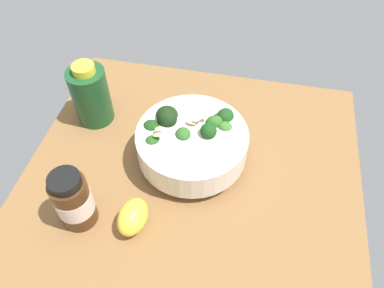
# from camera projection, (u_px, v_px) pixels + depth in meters

# --- Properties ---
(ground_plane) EXTENTS (0.56, 0.56, 0.04)m
(ground_plane) POSITION_uv_depth(u_px,v_px,m) (190.00, 186.00, 0.63)
(ground_plane) COLOR brown
(bowl_of_broccoli) EXTENTS (0.18, 0.18, 0.09)m
(bowl_of_broccoli) POSITION_uv_depth(u_px,v_px,m) (191.00, 142.00, 0.61)
(bowl_of_broccoli) COLOR silver
(bowl_of_broccoli) RESTS_ON ground_plane
(lemon_wedge) EXTENTS (0.07, 0.05, 0.05)m
(lemon_wedge) POSITION_uv_depth(u_px,v_px,m) (133.00, 217.00, 0.55)
(lemon_wedge) COLOR yellow
(lemon_wedge) RESTS_ON ground_plane
(bottle_tall) EXTENTS (0.05, 0.05, 0.11)m
(bottle_tall) POSITION_uv_depth(u_px,v_px,m) (73.00, 200.00, 0.53)
(bottle_tall) COLOR #472814
(bottle_tall) RESTS_ON ground_plane
(bottle_short) EXTENTS (0.07, 0.07, 0.12)m
(bottle_short) POSITION_uv_depth(u_px,v_px,m) (91.00, 95.00, 0.67)
(bottle_short) COLOR #194723
(bottle_short) RESTS_ON ground_plane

